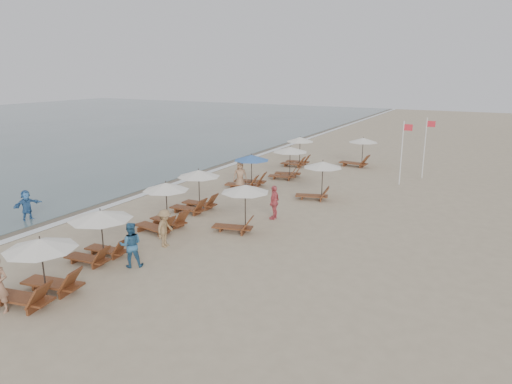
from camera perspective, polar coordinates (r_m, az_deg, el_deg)
The scene contains 20 objects.
ground at distance 16.24m, azimuth -2.64°, elevation -11.84°, with size 160.00×160.00×0.00m, color tan.
wet_sand_band at distance 30.91m, azimuth -13.31°, elevation 0.73°, with size 3.20×140.00×0.01m, color #6B5E4C.
foam_line at distance 30.09m, azimuth -11.44°, elevation 0.47°, with size 0.50×140.00×0.02m, color white.
lounger_station_0 at distance 16.72m, azimuth -25.10°, elevation -8.65°, with size 2.75×2.31×2.14m.
lounger_station_1 at distance 19.10m, azimuth -18.68°, elevation -4.70°, with size 2.58×2.44×2.07m.
lounger_station_2 at distance 22.03m, azimuth -11.34°, elevation -1.87°, with size 2.56×2.15×2.29m.
lounger_station_3 at distance 24.68m, azimuth -7.39°, elevation 0.18°, with size 2.55×2.24×2.24m.
lounger_station_4 at distance 29.50m, azimuth -0.99°, elevation 2.51°, with size 2.68×2.25×2.13m.
lounger_station_5 at distance 32.05m, azimuth 3.87°, elevation 3.82°, with size 2.58×2.40×2.21m.
lounger_station_6 at distance 36.38m, azimuth 5.07°, elevation 4.97°, with size 2.42×2.12×2.27m.
inland_station_0 at distance 21.25m, azimuth -1.94°, elevation -1.22°, with size 2.63×2.24×2.22m.
inland_station_1 at distance 26.85m, azimuth 7.65°, elevation 2.04°, with size 2.63×2.24×2.22m.
inland_station_2 at distance 36.83m, azimuth 12.41°, elevation 5.02°, with size 2.85×2.24×2.22m.
beachgoer_mid_a at distance 18.28m, azimuth -15.05°, elevation -6.25°, with size 0.85×0.66×1.75m, color #2D5F88.
beachgoer_mid_b at distance 20.02m, azimuth -11.06°, elevation -4.36°, with size 1.05×0.60×1.63m, color #95754C.
beachgoer_far_a at distance 23.27m, azimuth 2.25°, elevation -1.26°, with size 1.01×0.42×1.72m, color #D3545C.
beachgoer_far_b at distance 29.10m, azimuth -1.96°, elevation 2.03°, with size 0.86×0.56×1.75m, color #A17857.
waterline_walker at distance 25.67m, azimuth -26.23°, elevation -1.47°, with size 1.44×0.46×1.55m, color #3668A2.
flag_pole_near at distance 31.43m, azimuth 17.46°, elevation 4.96°, with size 0.59×0.08×4.14m.
flag_pole_far at distance 33.87m, azimuth 20.00°, elevation 5.42°, with size 0.59×0.08×4.15m.
Camera 1 is at (7.42, -12.49, 7.25)m, focal length 32.73 mm.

